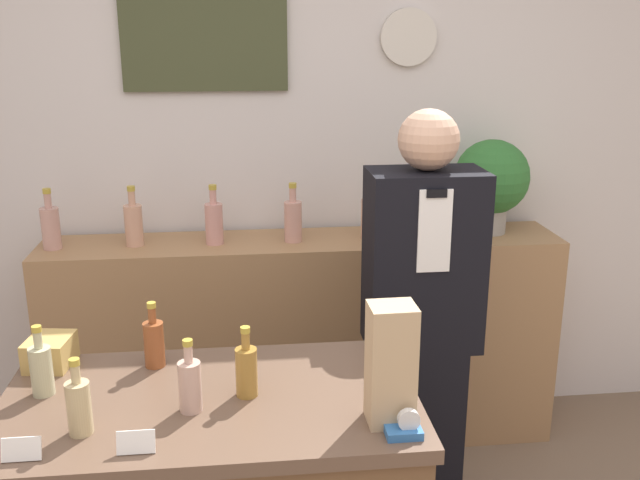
{
  "coord_description": "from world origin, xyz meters",
  "views": [
    {
      "loc": [
        -0.19,
        -1.28,
        1.89
      ],
      "look_at": [
        0.08,
        1.11,
        1.17
      ],
      "focal_mm": 40.0,
      "sensor_mm": 36.0,
      "label": 1
    }
  ],
  "objects_px": {
    "paper_bag": "(391,364)",
    "potted_plant": "(492,180)",
    "shopkeeper": "(420,330)",
    "tape_dispenser": "(405,428)"
  },
  "relations": [
    {
      "from": "paper_bag",
      "to": "potted_plant",
      "type": "bearing_deg",
      "value": 62.35
    },
    {
      "from": "shopkeeper",
      "to": "potted_plant",
      "type": "height_order",
      "value": "shopkeeper"
    },
    {
      "from": "shopkeeper",
      "to": "tape_dispenser",
      "type": "distance_m",
      "value": 0.92
    },
    {
      "from": "potted_plant",
      "to": "shopkeeper",
      "type": "bearing_deg",
      "value": -125.65
    },
    {
      "from": "shopkeeper",
      "to": "tape_dispenser",
      "type": "xyz_separation_m",
      "value": [
        -0.26,
        -0.87,
        0.13
      ]
    },
    {
      "from": "shopkeeper",
      "to": "potted_plant",
      "type": "bearing_deg",
      "value": 54.35
    },
    {
      "from": "paper_bag",
      "to": "tape_dispenser",
      "type": "height_order",
      "value": "paper_bag"
    },
    {
      "from": "shopkeeper",
      "to": "paper_bag",
      "type": "height_order",
      "value": "shopkeeper"
    },
    {
      "from": "shopkeeper",
      "to": "potted_plant",
      "type": "xyz_separation_m",
      "value": [
        0.48,
        0.67,
        0.42
      ]
    },
    {
      "from": "shopkeeper",
      "to": "paper_bag",
      "type": "relative_size",
      "value": 5.12
    }
  ]
}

